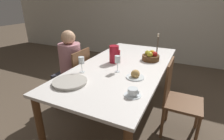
{
  "coord_description": "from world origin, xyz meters",
  "views": [
    {
      "loc": [
        0.77,
        -1.92,
        1.56
      ],
      "look_at": [
        0.0,
        -0.32,
        0.83
      ],
      "focal_mm": 28.0,
      "sensor_mm": 36.0,
      "label": 1
    }
  ],
  "objects": [
    {
      "name": "teacup_near_person",
      "position": [
        0.36,
        -0.66,
        0.81
      ],
      "size": [
        0.15,
        0.15,
        0.07
      ],
      "color": "silver",
      "rests_on": "dining_table"
    },
    {
      "name": "wine_glass_water",
      "position": [
        0.02,
        -0.22,
        0.92
      ],
      "size": [
        0.06,
        0.06,
        0.19
      ],
      "color": "white",
      "rests_on": "dining_table"
    },
    {
      "name": "bread_plate",
      "position": [
        0.26,
        -0.29,
        0.81
      ],
      "size": [
        0.19,
        0.19,
        0.09
      ],
      "color": "silver",
      "rests_on": "dining_table"
    },
    {
      "name": "wall_back",
      "position": [
        0.0,
        2.7,
        1.3
      ],
      "size": [
        10.0,
        0.06,
        2.6
      ],
      "color": "beige",
      "rests_on": "ground_plane"
    },
    {
      "name": "chair_opposite",
      "position": [
        0.7,
        0.0,
        0.49
      ],
      "size": [
        0.42,
        0.42,
        0.92
      ],
      "rotation": [
        0.0,
        0.0,
        -1.57
      ],
      "color": "brown",
      "rests_on": "ground_plane"
    },
    {
      "name": "candlestick_tall",
      "position": [
        0.29,
        0.62,
        0.9
      ],
      "size": [
        0.06,
        0.06,
        0.32
      ],
      "color": "#4C4238",
      "rests_on": "dining_table"
    },
    {
      "name": "serving_tray",
      "position": [
        -0.28,
        -0.7,
        0.79
      ],
      "size": [
        0.34,
        0.34,
        0.03
      ],
      "color": "#B7B2A8",
      "rests_on": "dining_table"
    },
    {
      "name": "dining_table",
      "position": [
        0.0,
        0.0,
        0.69
      ],
      "size": [
        1.02,
        2.12,
        0.78
      ],
      "color": "silver",
      "rests_on": "ground_plane"
    },
    {
      "name": "chair_person_side",
      "position": [
        -0.7,
        -0.08,
        0.49
      ],
      "size": [
        0.42,
        0.42,
        0.92
      ],
      "rotation": [
        0.0,
        0.0,
        1.57
      ],
      "color": "brown",
      "rests_on": "ground_plane"
    },
    {
      "name": "wine_glass_juice",
      "position": [
        -0.33,
        -0.41,
        0.91
      ],
      "size": [
        0.06,
        0.06,
        0.18
      ],
      "color": "white",
      "rests_on": "dining_table"
    },
    {
      "name": "ground_plane",
      "position": [
        0.0,
        0.0,
        0.0
      ],
      "size": [
        20.0,
        20.0,
        0.0
      ],
      "primitive_type": "plane",
      "color": "brown"
    },
    {
      "name": "red_pitcher",
      "position": [
        -0.14,
        0.05,
        0.89
      ],
      "size": [
        0.15,
        0.12,
        0.22
      ],
      "color": "#A31423",
      "rests_on": "dining_table"
    },
    {
      "name": "person_seated",
      "position": [
        -0.79,
        -0.09,
        0.7
      ],
      "size": [
        0.39,
        0.41,
        1.18
      ],
      "rotation": [
        0.0,
        0.0,
        1.57
      ],
      "color": "#33333D",
      "rests_on": "ground_plane"
    },
    {
      "name": "fruit_bowl",
      "position": [
        0.27,
        0.34,
        0.83
      ],
      "size": [
        0.23,
        0.23,
        0.13
      ],
      "color": "brown",
      "rests_on": "dining_table"
    }
  ]
}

